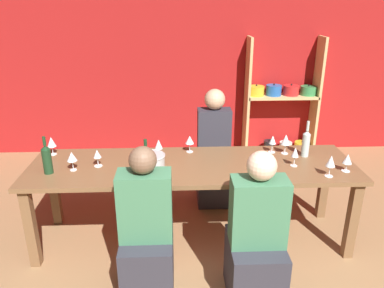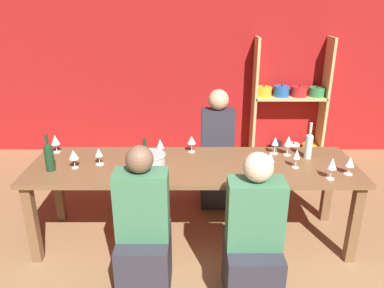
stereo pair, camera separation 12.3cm
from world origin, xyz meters
TOP-DOWN VIEW (x-y plane):
  - wall_back_red at (0.00, 3.83)m, footprint 8.80×0.06m
  - shelf_unit at (1.22, 3.63)m, footprint 1.01×0.30m
  - dining_table at (-0.14, 1.58)m, footprint 2.84×0.81m
  - mixing_bowl at (-0.50, 1.54)m, footprint 0.27×0.27m
  - wine_bottle_green at (0.90, 1.72)m, footprint 0.07×0.07m
  - wine_bottle_dark at (-1.33, 1.46)m, footprint 0.08×0.08m
  - wine_bottle_amber at (-0.51, 1.27)m, footprint 0.08×0.08m
  - wine_glass_empty_a at (-1.15, 1.50)m, footprint 0.08×0.08m
  - wine_glass_red_a at (0.74, 1.51)m, footprint 0.06×0.06m
  - wine_glass_white_a at (-0.15, 1.87)m, footprint 0.08×0.08m
  - wine_glass_white_b at (1.14, 1.38)m, footprint 0.08×0.08m
  - wine_glass_red_b at (0.74, 1.79)m, footprint 0.08×0.08m
  - wine_glass_empty_b at (-0.95, 1.58)m, footprint 0.07×0.07m
  - wine_glass_red_c at (-1.42, 1.86)m, footprint 0.08×0.08m
  - wine_glass_empty_c at (0.96, 1.30)m, footprint 0.07×0.07m
  - wine_glass_empty_d at (0.51, 1.48)m, footprint 0.08×0.08m
  - wine_glass_red_d at (-0.44, 1.77)m, footprint 0.07×0.07m
  - wine_glass_white_c at (0.62, 1.82)m, footprint 0.07×0.07m
  - person_near_a at (0.29, 0.82)m, footprint 0.39×0.48m
  - person_far_a at (0.12, 2.30)m, footprint 0.35×0.43m
  - person_near_b at (-0.50, 0.91)m, footprint 0.38×0.47m

SIDE VIEW (x-z plane):
  - person_near_a at x=0.29m, z-range -0.16..1.03m
  - person_near_b at x=-0.50m, z-range -0.16..1.04m
  - person_far_a at x=0.12m, z-range -0.15..1.11m
  - shelf_unit at x=1.22m, z-range -0.16..1.49m
  - dining_table at x=-0.14m, z-range 0.30..1.06m
  - mixing_bowl at x=-0.50m, z-range 0.77..0.88m
  - wine_glass_white_b at x=1.14m, z-range 0.79..0.95m
  - wine_glass_empty_b at x=-0.95m, z-range 0.80..0.95m
  - wine_glass_empty_d at x=0.51m, z-range 0.79..0.95m
  - wine_glass_red_d at x=-0.44m, z-range 0.79..0.96m
  - wine_glass_white_a at x=-0.15m, z-range 0.80..0.96m
  - wine_glass_white_c at x=0.62m, z-range 0.80..0.96m
  - wine_glass_red_c at x=-1.42m, z-range 0.80..0.97m
  - wine_glass_red_a at x=0.74m, z-range 0.80..0.97m
  - wine_glass_empty_a at x=-1.15m, z-range 0.80..0.97m
  - wine_bottle_dark at x=-1.33m, z-range 0.73..1.05m
  - wine_bottle_green at x=0.90m, z-range 0.73..1.06m
  - wine_glass_empty_c at x=0.96m, z-range 0.80..0.99m
  - wine_glass_red_b at x=0.74m, z-range 0.80..0.99m
  - wine_bottle_amber at x=-0.51m, z-range 0.72..1.08m
  - wall_back_red at x=0.00m, z-range 0.00..2.70m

